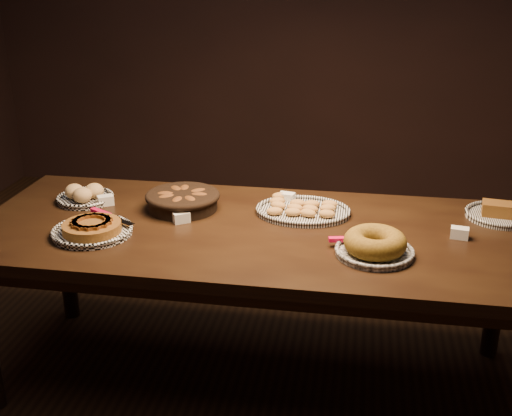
% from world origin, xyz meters
% --- Properties ---
extents(ground, '(5.00, 5.00, 0.00)m').
position_xyz_m(ground, '(0.00, 0.00, 0.00)').
color(ground, black).
rests_on(ground, ground).
extents(buffet_table, '(2.40, 1.00, 0.75)m').
position_xyz_m(buffet_table, '(0.00, 0.00, 0.68)').
color(buffet_table, black).
rests_on(buffet_table, ground).
extents(apple_tart_plate, '(0.33, 0.37, 0.06)m').
position_xyz_m(apple_tart_plate, '(-0.66, -0.17, 0.77)').
color(apple_tart_plate, white).
rests_on(apple_tart_plate, buffet_table).
extents(madeleine_platter, '(0.41, 0.34, 0.05)m').
position_xyz_m(madeleine_platter, '(0.17, 0.19, 0.77)').
color(madeleine_platter, black).
rests_on(madeleine_platter, buffet_table).
extents(bundt_cake_plate, '(0.33, 0.30, 0.09)m').
position_xyz_m(bundt_cake_plate, '(0.48, -0.18, 0.79)').
color(bundt_cake_plate, black).
rests_on(bundt_cake_plate, buffet_table).
extents(croissant_basket, '(0.39, 0.39, 0.08)m').
position_xyz_m(croissant_basket, '(-0.37, 0.16, 0.80)').
color(croissant_basket, black).
rests_on(croissant_basket, buffet_table).
extents(bread_roll_plate, '(0.26, 0.26, 0.08)m').
position_xyz_m(bread_roll_plate, '(-0.84, 0.17, 0.78)').
color(bread_roll_plate, white).
rests_on(bread_roll_plate, buffet_table).
extents(loaf_plate, '(0.30, 0.30, 0.07)m').
position_xyz_m(loaf_plate, '(1.02, 0.29, 0.77)').
color(loaf_plate, black).
rests_on(loaf_plate, buffet_table).
extents(tent_cards, '(1.63, 0.40, 0.04)m').
position_xyz_m(tent_cards, '(0.06, 0.10, 0.77)').
color(tent_cards, white).
rests_on(tent_cards, buffet_table).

